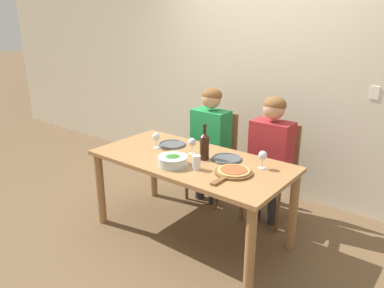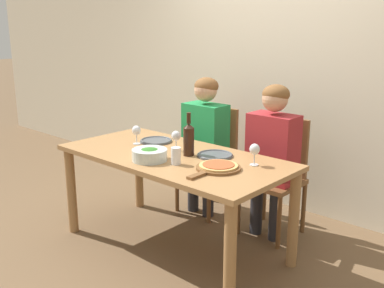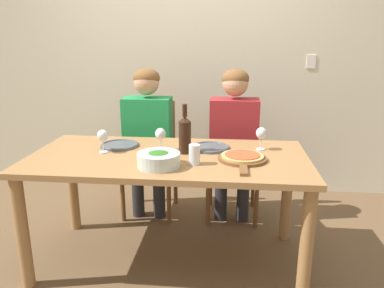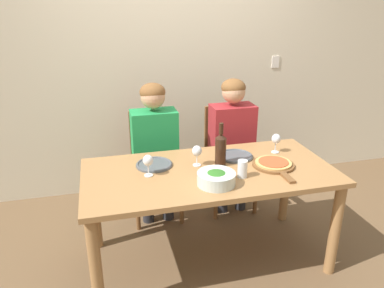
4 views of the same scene
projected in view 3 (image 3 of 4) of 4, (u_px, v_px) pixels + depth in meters
name	position (u px, v px, depth m)	size (l,w,h in m)	color
ground_plane	(170.00, 259.00, 2.56)	(40.00, 40.00, 0.00)	brown
back_wall	(190.00, 50.00, 3.47)	(10.00, 0.06, 2.70)	beige
dining_table	(169.00, 171.00, 2.38)	(1.74, 0.85, 0.75)	#9E7042
chair_left	(151.00, 153.00, 3.19)	(0.42, 0.42, 0.94)	brown
chair_right	(233.00, 156.00, 3.13)	(0.42, 0.42, 0.94)	brown
person_woman	(148.00, 130.00, 3.02)	(0.47, 0.51, 1.23)	#28282D
person_man	(234.00, 132.00, 2.96)	(0.47, 0.51, 1.23)	#28282D
wine_bottle	(185.00, 134.00, 2.37)	(0.08, 0.08, 0.32)	black
broccoli_bowl	(159.00, 159.00, 2.14)	(0.25, 0.25, 0.09)	silver
dinner_plate_left	(120.00, 145.00, 2.55)	(0.26, 0.26, 0.02)	#4C5156
dinner_plate_right	(210.00, 147.00, 2.49)	(0.26, 0.26, 0.02)	#4C5156
pizza_on_board	(242.00, 158.00, 2.25)	(0.30, 0.44, 0.04)	brown
wine_glass_left	(103.00, 137.00, 2.38)	(0.07, 0.07, 0.15)	silver
wine_glass_right	(261.00, 134.00, 2.44)	(0.07, 0.07, 0.15)	silver
wine_glass_centre	(160.00, 135.00, 2.42)	(0.07, 0.07, 0.15)	silver
water_tumbler	(194.00, 155.00, 2.17)	(0.07, 0.07, 0.12)	silver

